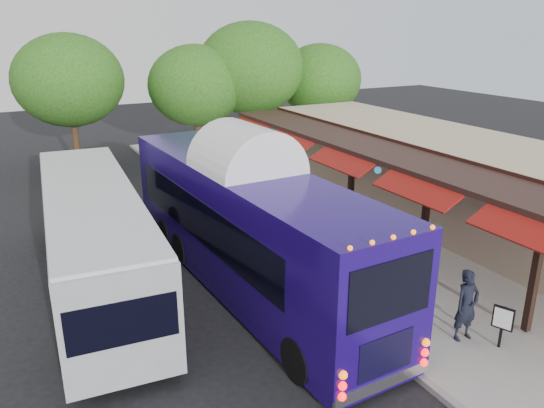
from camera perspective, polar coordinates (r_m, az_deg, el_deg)
ground at (r=16.13m, az=5.47°, el=-10.62°), size 90.00×90.00×0.00m
sidewalk at (r=21.73m, az=10.86°, el=-2.70°), size 10.00×40.00×0.15m
curb at (r=19.22m, az=-0.89°, el=-5.25°), size 0.20×40.00×0.16m
station_shelter at (r=23.36m, az=17.68°, el=2.85°), size 8.15×20.00×3.60m
coach_bus at (r=16.25m, az=-2.68°, el=-1.75°), size 3.28×12.94×4.11m
city_bus at (r=17.22m, az=-18.59°, el=-3.11°), size 3.46×12.08×3.20m
ped_a at (r=14.59m, az=20.20°, el=-10.19°), size 0.72×0.49×1.93m
ped_b at (r=19.82m, az=-0.11°, el=-1.71°), size 0.90×0.77×1.63m
ped_c at (r=16.15m, az=7.02°, el=-7.00°), size 0.93×0.86×1.53m
ped_d at (r=28.18m, az=-7.63°, el=4.28°), size 1.05×0.66×1.57m
sign_board at (r=14.65m, az=23.57°, el=-11.38°), size 0.25×0.49×1.14m
tree_left at (r=31.24m, az=-8.22°, el=12.50°), size 5.39×5.39×6.90m
tree_mid at (r=32.46m, az=-2.37°, el=14.37°), size 6.36×6.36×8.14m
tree_right at (r=34.99m, az=5.15°, el=13.16°), size 5.32×5.32×6.81m
tree_far at (r=31.44m, az=-21.03°, el=12.30°), size 5.89×5.89×7.54m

